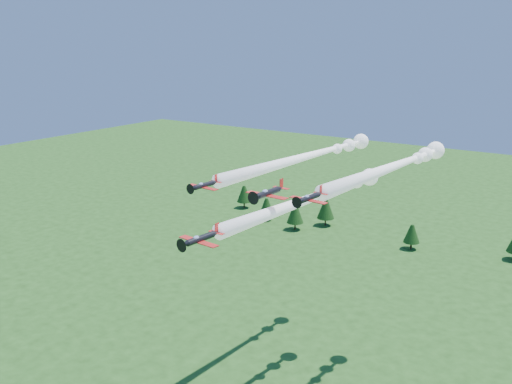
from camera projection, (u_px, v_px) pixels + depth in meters
The scene contains 5 objects.
plane_lead at pixel (317, 196), 108.82m from camera, with size 11.07×56.47×3.70m.
plane_left at pixel (312, 155), 122.66m from camera, with size 9.78×60.21×3.70m.
plane_right at pixel (398, 165), 107.31m from camera, with size 9.64×53.06×3.70m.
plane_slot at pixel (268, 193), 98.65m from camera, with size 8.21×8.93×2.89m.
treeline at pixel (464, 238), 186.19m from camera, with size 176.91×19.70×11.79m.
Camera 1 is at (50.86, -73.40, 69.62)m, focal length 40.00 mm.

